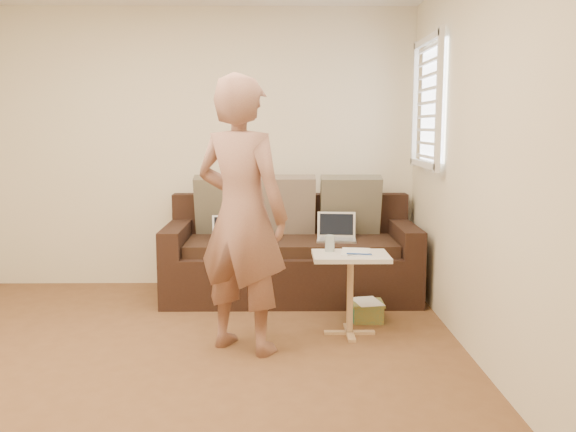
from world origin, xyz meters
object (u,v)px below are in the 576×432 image
object	(u,v)px
laptop_silver	(336,241)
side_table	(350,294)
striped_box	(367,311)
person	(241,215)
sofa	(291,249)
laptop_white	(230,241)
drinking_glass	(330,243)

from	to	relation	value
laptop_silver	side_table	xyz separation A→B (m)	(0.02, -0.94, -0.22)
side_table	striped_box	bearing A→B (deg)	61.14
person	sofa	bearing A→B (deg)	-75.87
laptop_white	person	world-z (taller)	person
laptop_silver	striped_box	xyz separation A→B (m)	(0.19, -0.62, -0.44)
sofa	person	distance (m)	1.46
person	drinking_glass	distance (m)	0.78
laptop_silver	striped_box	distance (m)	0.79
laptop_silver	person	distance (m)	1.49
laptop_silver	laptop_white	xyz separation A→B (m)	(-0.93, -0.01, 0.00)
side_table	person	bearing A→B (deg)	-159.13
laptop_white	side_table	distance (m)	1.34
sofa	side_table	xyz separation A→B (m)	(0.41, -1.04, -0.13)
laptop_white	sofa	bearing A→B (deg)	4.00
striped_box	person	bearing A→B (deg)	-147.16
laptop_white	striped_box	xyz separation A→B (m)	(1.12, -0.61, -0.44)
laptop_silver	person	size ratio (longest dim) A/B	0.18
side_table	drinking_glass	bearing A→B (deg)	147.24
sofa	laptop_white	size ratio (longest dim) A/B	7.33
sofa	laptop_silver	size ratio (longest dim) A/B	6.52
drinking_glass	striped_box	world-z (taller)	drinking_glass
laptop_white	side_table	size ratio (longest dim) A/B	0.50
laptop_silver	laptop_white	bearing A→B (deg)	-173.99
person	striped_box	bearing A→B (deg)	-118.16
laptop_silver	laptop_white	distance (m)	0.93
drinking_glass	person	bearing A→B (deg)	-148.26
laptop_white	drinking_glass	bearing A→B (deg)	-54.00
laptop_silver	striped_box	size ratio (longest dim) A/B	1.36
side_table	drinking_glass	xyz separation A→B (m)	(-0.14, 0.09, 0.36)
side_table	laptop_white	bearing A→B (deg)	135.55
laptop_silver	drinking_glass	distance (m)	0.87
drinking_glass	side_table	bearing A→B (deg)	-32.76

